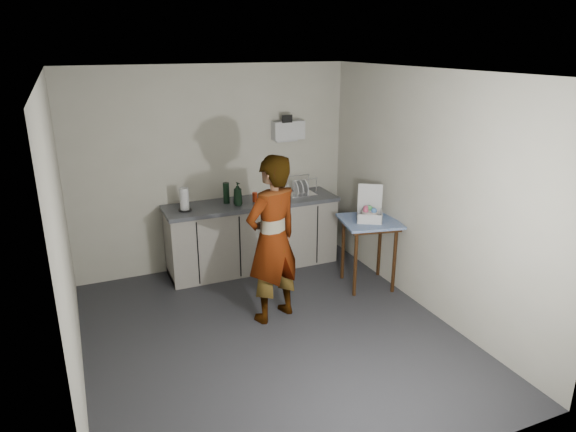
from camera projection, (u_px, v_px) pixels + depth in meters
name	position (u px, v px, depth m)	size (l,w,h in m)	color
ground	(273.00, 336.00, 5.23)	(4.00, 4.00, 0.00)	#2D2D32
wall_back	(214.00, 170.00, 6.54)	(3.60, 0.02, 2.60)	beige
wall_right	(427.00, 194.00, 5.48)	(0.02, 4.00, 2.60)	beige
wall_left	(65.00, 244.00, 4.14)	(0.02, 4.00, 2.60)	beige
ceiling	(270.00, 73.00, 4.39)	(3.60, 4.00, 0.01)	white
kitchen_counter	(253.00, 236.00, 6.72)	(2.24, 0.62, 0.91)	black
wall_shelf	(288.00, 130.00, 6.71)	(0.42, 0.18, 0.37)	white
side_table	(369.00, 229.00, 6.10)	(0.77, 0.77, 0.84)	#3E240E
standing_man	(272.00, 240.00, 5.31)	(0.66, 0.43, 1.80)	#B2A593
soap_bottle	(238.00, 194.00, 6.36)	(0.11, 0.11, 0.29)	black
soda_can	(255.00, 197.00, 6.53)	(0.06, 0.06, 0.12)	red
dark_bottle	(226.00, 193.00, 6.45)	(0.08, 0.08, 0.27)	black
paper_towel	(184.00, 200.00, 6.16)	(0.16, 0.16, 0.28)	black
dish_rack	(301.00, 191.00, 6.81)	(0.36, 0.27, 0.25)	white
bakery_box	(369.00, 213.00, 6.04)	(0.40, 0.40, 0.41)	white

